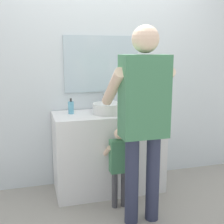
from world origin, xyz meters
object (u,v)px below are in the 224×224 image
object	(u,v)px
toothbrush_cup	(142,107)
adult_parent	(143,109)
child_toddler	(119,161)
soap_bottle	(71,107)

from	to	relation	value
toothbrush_cup	adult_parent	size ratio (longest dim) A/B	0.12
child_toddler	adult_parent	size ratio (longest dim) A/B	0.47
child_toddler	toothbrush_cup	bearing A→B (deg)	45.34
toothbrush_cup	adult_parent	bearing A→B (deg)	-110.96
toothbrush_cup	soap_bottle	size ratio (longest dim) A/B	1.25
toothbrush_cup	adult_parent	xyz separation A→B (m)	(-0.26, -0.67, 0.11)
adult_parent	child_toddler	bearing A→B (deg)	113.66
soap_bottle	child_toddler	world-z (taller)	soap_bottle
soap_bottle	adult_parent	size ratio (longest dim) A/B	0.10
soap_bottle	child_toddler	distance (m)	0.76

